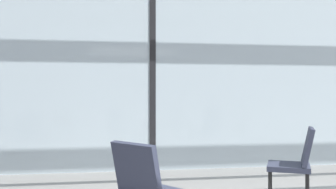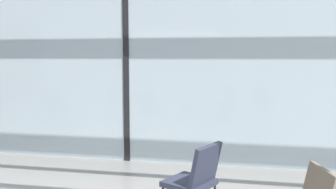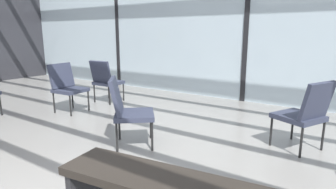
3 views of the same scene
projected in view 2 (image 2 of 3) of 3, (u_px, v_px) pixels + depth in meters
name	position (u px, v px, depth m)	size (l,w,h in m)	color
glass_curtain_wall	(127.00, 59.00, 6.32)	(14.00, 0.08, 3.53)	silver
window_mullion_1	(127.00, 59.00, 6.32)	(0.10, 0.12, 3.53)	black
parked_airplane	(126.00, 45.00, 11.51)	(10.86, 4.30, 4.30)	#B2BCD6
lounge_chair_3	(196.00, 176.00, 4.10)	(0.68, 0.66, 0.87)	#33384C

